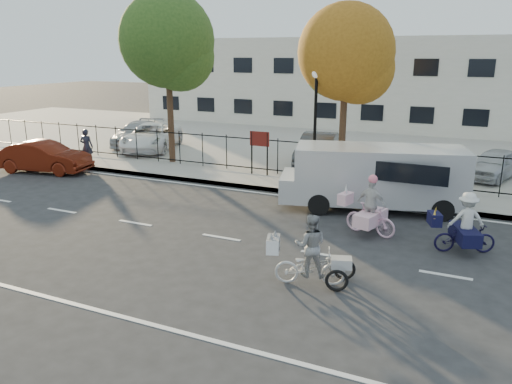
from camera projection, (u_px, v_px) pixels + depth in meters
The scene contains 21 objects.
ground at pixel (221, 238), 14.15m from camera, with size 120.00×120.00×0.00m, color #333334.
road_markings at pixel (221, 237), 14.14m from camera, with size 60.00×9.52×0.01m, color silver, non-canonical shape.
curb at pixel (286, 191), 18.55m from camera, with size 60.00×0.10×0.15m, color #A8A399.
sidewalk at pixel (295, 185), 19.47m from camera, with size 60.00×2.20×0.15m, color #A8A399.
parking_lot at pixel (351, 147), 27.27m from camera, with size 60.00×15.60×0.15m, color #A8A399.
iron_fence at pixel (305, 159), 20.21m from camera, with size 58.00×0.06×1.50m, color black, non-canonical shape.
building at pixel (388, 82), 35.24m from camera, with size 34.00×10.00×6.00m, color silver.
lamppost at pixel (316, 105), 19.06m from camera, with size 0.36×0.36×4.33m.
street_sign at pixel (260, 144), 20.46m from camera, with size 0.85×0.06×1.80m.
zebra_trike at pixel (310, 258), 11.15m from camera, with size 1.93×1.18×1.66m.
unicorn_bike at pixel (370, 213), 14.22m from camera, with size 1.81×1.30×1.78m.
bull_bike at pixel (465, 229), 12.96m from camera, with size 1.80×1.28×1.63m.
white_van at pixel (376, 175), 16.43m from camera, with size 6.34×3.37×2.11m.
red_sedan at pixel (44, 157), 21.69m from camera, with size 1.42×4.07×1.34m, color #571709.
pedestrian at pixel (87, 147), 22.54m from camera, with size 0.59×0.39×1.61m, color black.
lot_car_a at pixel (138, 133), 27.35m from camera, with size 1.73×4.26×1.24m, color #A2A6AA.
lot_car_b at pixel (152, 137), 25.98m from camera, with size 2.24×4.85×1.35m, color white.
lot_car_c at pixel (318, 149), 22.43m from camera, with size 1.48×4.25×1.40m, color #474A4E.
lot_car_d at pixel (495, 164), 20.03m from camera, with size 1.40×3.47×1.18m, color #B5B7BD.
tree_west at pixel (171, 45), 21.87m from camera, with size 4.19×4.19×7.68m.
tree_mid at pixel (350, 57), 19.51m from camera, with size 3.81×3.81×6.98m.
Camera 1 is at (6.39, -11.67, 5.08)m, focal length 35.00 mm.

